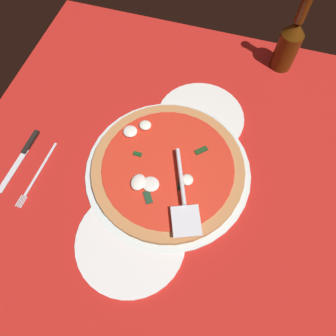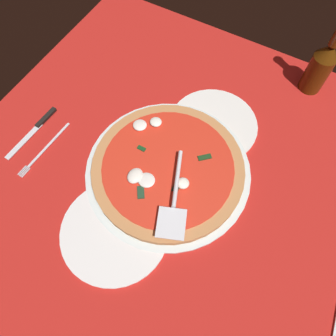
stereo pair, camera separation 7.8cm
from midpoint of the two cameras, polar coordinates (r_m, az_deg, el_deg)
ground_plane at (r=78.45cm, az=3.95°, el=-3.54°), size 109.76×109.76×0.80cm
checker_pattern at (r=78.04cm, az=3.97°, el=-3.41°), size 109.76×109.76×0.10cm
pizza_pan at (r=78.96cm, az=2.80°, el=-0.78°), size 40.86×40.86×1.05cm
dinner_plate_left at (r=73.98cm, az=-6.50°, el=-11.50°), size 24.77×24.77×1.00cm
dinner_plate_right at (r=87.28cm, az=10.67°, el=7.39°), size 23.50×23.50×1.00cm
pizza at (r=77.59cm, az=2.77°, el=-0.25°), size 37.41×37.41×3.36cm
pizza_server at (r=71.56cm, az=4.26°, el=-5.93°), size 21.08×11.35×1.00cm
place_setting_far at (r=88.64cm, az=-19.60°, el=4.68°), size 20.55×14.87×1.40cm
beer_bottle at (r=98.39cm, az=27.93°, el=15.79°), size 6.28×6.28×23.70cm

